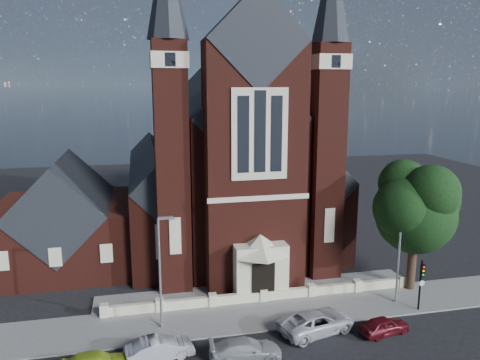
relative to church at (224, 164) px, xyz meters
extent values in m
plane|color=black|center=(0.00, -7.94, -8.19)|extent=(120.00, 120.00, 0.00)
cube|color=slate|center=(0.00, -18.44, -8.19)|extent=(60.00, 5.00, 0.12)
cube|color=slate|center=(0.00, -14.44, -8.19)|extent=(26.00, 3.00, 0.14)
cube|color=beige|center=(0.00, -16.44, -8.19)|extent=(24.00, 0.40, 0.90)
cube|color=#481A13|center=(0.00, 2.06, -1.19)|extent=(10.00, 30.00, 14.00)
cube|color=black|center=(0.00, 2.06, 5.81)|extent=(10.00, 30.20, 10.00)
cube|color=#481A13|center=(-7.50, 1.06, -4.19)|extent=(5.00, 26.00, 8.00)
cube|color=#481A13|center=(7.50, 1.06, -4.19)|extent=(5.00, 26.00, 8.00)
cube|color=black|center=(-7.50, 1.06, -0.19)|extent=(5.01, 26.20, 5.01)
cube|color=black|center=(7.50, 1.06, -0.19)|extent=(5.01, 26.20, 5.01)
cube|color=#481A13|center=(0.00, -13.44, 1.81)|extent=(8.00, 3.00, 20.00)
cube|color=black|center=(0.00, -13.44, 11.81)|extent=(8.00, 3.20, 8.00)
cube|color=beige|center=(0.00, -14.99, 4.81)|extent=(4.40, 0.15, 7.00)
cube|color=black|center=(0.00, -15.06, 5.01)|extent=(0.90, 0.08, 6.20)
cube|color=beige|center=(0.00, -15.44, -5.99)|extent=(4.20, 2.00, 4.40)
cube|color=black|center=(0.00, -16.49, -6.59)|extent=(1.80, 0.12, 3.20)
cone|color=beige|center=(0.00, -15.44, -3.79)|extent=(4.60, 4.60, 1.60)
cube|color=#481A13|center=(-6.50, -12.44, 1.81)|extent=(2.60, 2.60, 20.00)
cube|color=beige|center=(-6.50, -12.44, 10.31)|extent=(2.80, 2.80, 1.20)
cube|color=#481A13|center=(6.50, -12.44, 1.81)|extent=(2.60, 2.60, 20.00)
cube|color=beige|center=(6.50, -12.44, 10.31)|extent=(2.80, 2.80, 1.20)
cube|color=#481A13|center=(-16.00, -4.94, -5.19)|extent=(12.00, 12.00, 6.00)
cube|color=black|center=(-16.00, -4.94, -2.19)|extent=(8.49, 12.20, 8.49)
cylinder|color=black|center=(12.50, -16.94, -5.69)|extent=(0.70, 0.70, 5.00)
sphere|color=black|center=(12.50, -16.94, -1.69)|extent=(6.40, 6.40, 6.40)
sphere|color=black|center=(12.90, -18.14, 0.31)|extent=(4.40, 4.40, 4.40)
cylinder|color=gray|center=(-8.00, -18.94, -4.19)|extent=(0.16, 0.16, 8.00)
cube|color=gray|center=(-7.50, -18.94, -0.19)|extent=(1.00, 0.15, 0.18)
cube|color=gray|center=(-7.10, -18.94, -0.27)|extent=(0.35, 0.22, 0.12)
cylinder|color=gray|center=(10.00, -18.94, -4.19)|extent=(0.16, 0.16, 8.00)
cube|color=gray|center=(10.50, -18.94, -0.19)|extent=(1.00, 0.15, 0.18)
cube|color=gray|center=(10.90, -18.94, -0.27)|extent=(0.35, 0.22, 0.12)
cylinder|color=black|center=(11.00, -20.44, -6.19)|extent=(0.14, 0.14, 4.00)
cube|color=black|center=(11.00, -20.59, -4.89)|extent=(0.28, 0.22, 0.90)
sphere|color=red|center=(11.00, -20.72, -4.59)|extent=(0.14, 0.14, 0.14)
sphere|color=#CC8C0C|center=(11.00, -20.72, -4.89)|extent=(0.14, 0.14, 0.14)
sphere|color=#0C9919|center=(11.00, -20.72, -5.19)|extent=(0.14, 0.14, 0.14)
imported|color=#AAADB2|center=(-8.34, -22.58, -7.49)|extent=(4.43, 2.20, 1.40)
imported|color=#A2A6AA|center=(-3.14, -23.80, -7.53)|extent=(4.62, 2.12, 1.31)
imported|color=silver|center=(2.37, -21.67, -7.43)|extent=(5.93, 3.86, 1.52)
imported|color=#5A0F17|center=(6.77, -22.91, -7.57)|extent=(3.82, 2.11, 1.23)
camera|label=1|loc=(-9.15, -49.25, 8.53)|focal=35.00mm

